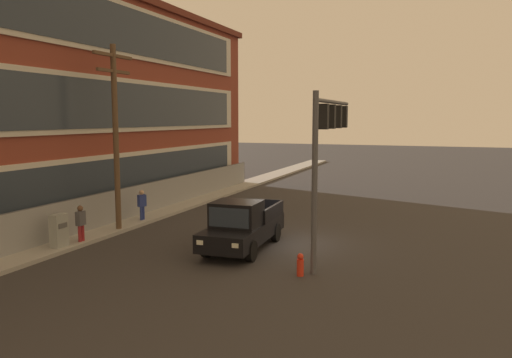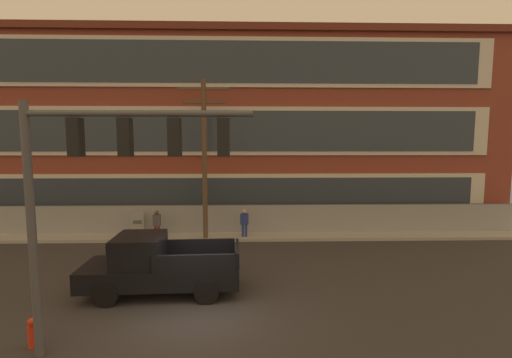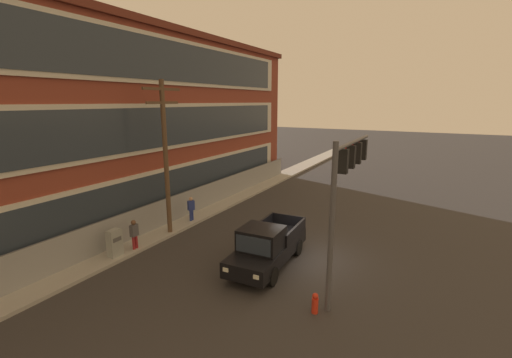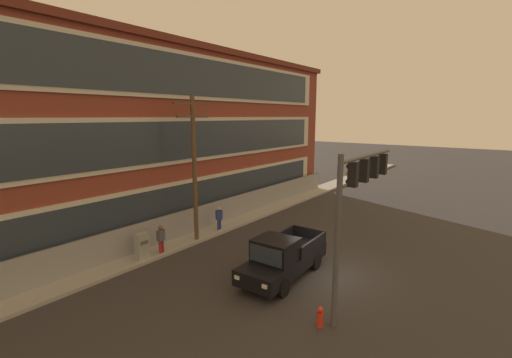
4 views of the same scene
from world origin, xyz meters
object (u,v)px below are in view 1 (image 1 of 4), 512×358
Objects in this scene: traffic_signal_mast at (327,137)px; electrical_cabinet at (59,232)px; pickup_truck_black at (242,226)px; utility_pole_near_corner at (116,129)px; fire_hydrant at (300,265)px; pedestrian_by_fence at (81,222)px; pedestrian_near_cabinet at (142,204)px.

traffic_signal_mast reaches higher than electrical_cabinet.
traffic_signal_mast reaches higher than pickup_truck_black.
utility_pole_near_corner reaches higher than fire_hydrant.
pickup_truck_black is 7.73m from utility_pole_near_corner.
pickup_truck_black is 7.38m from electrical_cabinet.
traffic_signal_mast is 10.22m from utility_pole_near_corner.
pickup_truck_black reaches higher than electrical_cabinet.
utility_pole_near_corner is 11.24m from fire_hydrant.
fire_hydrant is (-3.26, -9.80, -4.43)m from utility_pole_near_corner.
traffic_signal_mast is at bearing -81.39° from pedestrian_by_fence.
utility_pole_near_corner is 4.65m from pedestrian_by_fence.
traffic_signal_mast is 5.08m from pickup_truck_black.
electrical_cabinet reaches higher than fire_hydrant.
electrical_cabinet is at bearing 112.40° from pickup_truck_black.
traffic_signal_mast is 3.69× the size of pedestrian_near_cabinet.
pickup_truck_black is (0.23, 3.51, -3.67)m from traffic_signal_mast.
pedestrian_near_cabinet is at bearing 1.97° from pedestrian_by_fence.
traffic_signal_mast is 7.98× the size of fire_hydrant.
pickup_truck_black reaches higher than pedestrian_near_cabinet.
utility_pole_near_corner is 4.39m from pedestrian_near_cabinet.
pedestrian_near_cabinet is (2.96, 6.78, 0.00)m from pickup_truck_black.
electrical_cabinet is at bearing 104.02° from traffic_signal_mast.
electrical_cabinet is 1.09m from pedestrian_by_fence.
pickup_truck_black is 0.64× the size of utility_pole_near_corner.
pedestrian_near_cabinet is at bearing 3.39° from utility_pole_near_corner.
pickup_truck_black is at bearing -113.62° from pedestrian_near_cabinet.
fire_hydrant is at bearing -87.72° from electrical_cabinet.
electrical_cabinet is 0.89× the size of pedestrian_by_fence.
pedestrian_by_fence is 2.17× the size of fire_hydrant.
traffic_signal_mast is 3.69× the size of pedestrian_by_fence.
utility_pole_near_corner is 11.07× the size of fire_hydrant.
pedestrian_by_fence is at bearing 86.20° from fire_hydrant.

